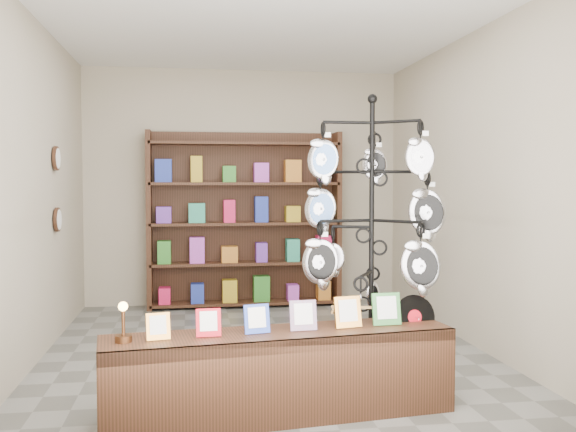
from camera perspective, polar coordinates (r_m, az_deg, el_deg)
name	(u,v)px	position (r m, az deg, el deg)	size (l,w,h in m)	color
ground	(266,353)	(6.00, -1.96, -12.11)	(5.00, 5.00, 0.00)	slate
room_envelope	(266,151)	(5.80, -1.99, 5.82)	(5.00, 5.00, 5.00)	#AC9E8A
display_tree	(372,221)	(4.80, 7.44, -0.44)	(1.19, 1.18, 2.21)	black
front_shelf	(280,374)	(4.40, -0.69, -13.85)	(2.38, 0.76, 0.83)	black
back_shelving	(245,225)	(8.10, -3.85, -0.80)	(2.42, 0.36, 2.20)	black
wall_clocks	(57,189)	(6.68, -19.85, 2.27)	(0.03, 0.24, 0.84)	black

